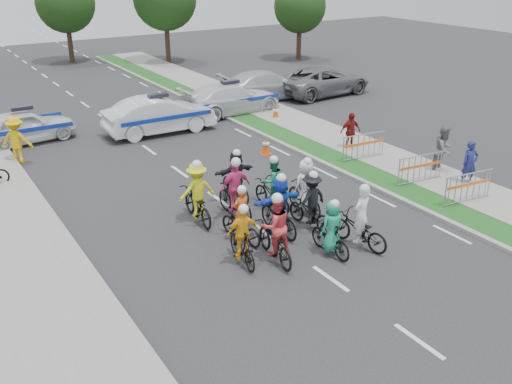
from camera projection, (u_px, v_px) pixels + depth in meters
ground at (331, 279)px, 14.60m from camera, size 90.00×90.00×0.00m
curb_right at (352, 177)px, 20.96m from camera, size 0.20×60.00×0.12m
grass_strip at (367, 173)px, 21.31m from camera, size 1.20×60.00×0.11m
sidewalk_right at (401, 164)px, 22.19m from camera, size 2.40×60.00×0.13m
sidewalk_left at (23, 262)px, 15.27m from camera, size 3.00×60.00×0.13m
rider_0 at (359, 226)px, 15.94m from camera, size 1.02×1.99×1.94m
rider_1 at (331, 233)px, 15.51m from camera, size 0.71×1.60×1.68m
rider_2 at (275, 235)px, 15.21m from camera, size 0.96×2.04×2.00m
rider_3 at (242, 241)px, 15.05m from camera, size 0.93×1.73×1.77m
rider_4 at (311, 206)px, 17.00m from camera, size 1.09×1.88×1.86m
rider_5 at (279, 209)px, 16.59m from camera, size 1.55×1.85×1.94m
rider_6 at (241, 222)px, 16.29m from camera, size 0.83×1.79×1.75m
rider_7 at (305, 192)px, 17.94m from camera, size 0.82×1.84×1.91m
rider_8 at (272, 189)px, 18.28m from camera, size 0.80×1.84×1.85m
rider_9 at (235, 195)px, 17.65m from camera, size 1.02×1.93×2.02m
rider_10 at (197, 198)px, 17.39m from camera, size 1.17×2.04×2.03m
rider_11 at (236, 179)px, 18.90m from camera, size 1.44×1.72×1.81m
police_car_0 at (25, 126)px, 24.62m from camera, size 4.43×2.22×1.45m
police_car_1 at (159, 115)px, 25.87m from camera, size 5.05×1.86×1.65m
police_car_2 at (231, 99)px, 28.95m from camera, size 5.39×2.30×1.55m
civilian_sedan at (267, 85)px, 31.78m from camera, size 5.57×2.58×1.58m
civilian_suv at (323, 81)px, 32.75m from camera, size 5.90×2.96×1.60m
spectator_0 at (470, 163)px, 20.06m from camera, size 0.70×0.57×1.65m
spectator_1 at (444, 150)px, 21.20m from camera, size 1.02×0.88×1.80m
spectator_2 at (350, 132)px, 23.63m from camera, size 0.99×0.53×1.61m
marshal_hiviz at (17, 140)px, 22.15m from camera, size 1.39×1.28×1.87m
barrier_0 at (468, 189)px, 18.61m from camera, size 2.04×0.72×1.12m
barrier_1 at (420, 170)px, 20.22m from camera, size 2.04×0.70×1.12m
barrier_2 at (363, 147)px, 22.51m from camera, size 2.04×0.70×1.12m
cone_0 at (266, 146)px, 23.33m from camera, size 0.40×0.40×0.70m
cone_1 at (276, 113)px, 28.12m from camera, size 0.40×0.40×0.70m
tree_2 at (300, 7)px, 42.14m from camera, size 3.85×3.85×5.77m
tree_4 at (65, 3)px, 40.86m from camera, size 4.20×4.20×6.30m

